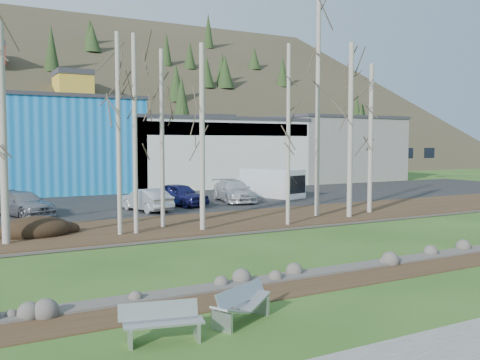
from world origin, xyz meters
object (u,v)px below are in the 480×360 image
bench_intact (162,322)px  car_3 (180,195)px  bench_damaged (241,304)px  car_2 (23,204)px  car_5 (234,191)px  van_white (274,183)px  car_4 (146,200)px

bench_intact → car_3: car_3 is taller
bench_intact → car_3: (9.65, 22.20, 0.45)m
bench_damaged → car_2: bearing=70.4°
bench_intact → car_5: (13.99, 22.66, 0.47)m
bench_intact → van_white: size_ratio=0.34×
car_2 → car_5: car_5 is taller
car_5 → van_white: van_white is taller
bench_intact → car_2: 22.02m
car_2 → car_5: (14.16, 0.64, 0.07)m
car_4 → car_5: car_5 is taller
van_white → car_2: bearing=168.9°
bench_damaged → van_white: 28.65m
car_2 → van_white: (18.46, 2.00, 0.39)m
car_3 → bench_damaged: bearing=-128.1°
bench_damaged → car_5: car_5 is taller
bench_intact → van_white: bearing=66.0°
bench_damaged → van_white: (16.12, 23.67, 0.81)m
car_5 → car_4: bearing=-153.2°
car_3 → car_4: car_3 is taller
bench_damaged → car_2: (-2.34, 21.67, 0.42)m
bench_intact → car_3: 24.21m
car_2 → car_4: car_2 is taller
car_2 → car_5: bearing=-20.5°
car_2 → car_5: size_ratio=0.91×
car_3 → car_5: (4.34, 0.46, 0.02)m
car_2 → car_3: 9.83m
bench_damaged → car_3: 23.10m
bench_intact → car_2: bearing=103.8°
car_2 → car_3: size_ratio=1.09×
car_3 → car_2: bearing=161.8°
bench_intact → bench_damaged: 2.19m
car_5 → van_white: 4.52m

